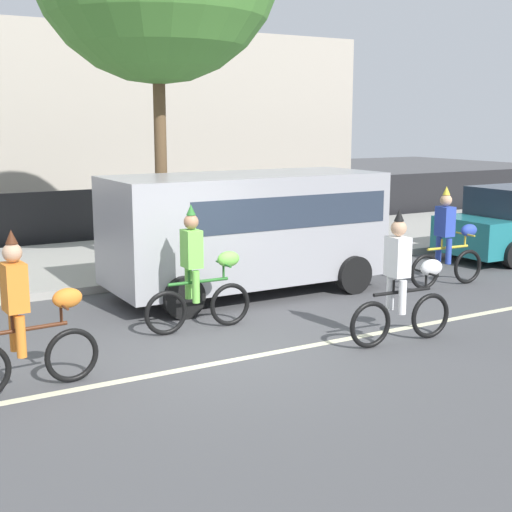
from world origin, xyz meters
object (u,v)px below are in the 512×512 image
(parade_cyclist_orange, at_px, (27,321))
(pedestrian_onlooker, at_px, (262,211))
(parade_cyclist_zebra, at_px, (403,285))
(parked_van_grey, at_px, (249,224))
(parade_cyclist_cobalt, at_px, (449,243))
(parade_cyclist_lime, at_px, (199,276))

(parade_cyclist_orange, height_order, pedestrian_onlooker, parade_cyclist_orange)
(parade_cyclist_zebra, xyz_separation_m, parked_van_grey, (-0.39, 3.72, 0.44))
(parade_cyclist_cobalt, bearing_deg, parade_cyclist_orange, -169.45)
(parked_van_grey, bearing_deg, parade_cyclist_orange, -147.31)
(parade_cyclist_zebra, bearing_deg, pedestrian_onlooker, 75.35)
(parade_cyclist_cobalt, relative_size, parked_van_grey, 0.38)
(parade_cyclist_lime, bearing_deg, parade_cyclist_cobalt, 2.90)
(parade_cyclist_cobalt, bearing_deg, parked_van_grey, 157.75)
(parade_cyclist_orange, xyz_separation_m, parade_cyclist_lime, (2.79, 1.24, 0.00))
(parade_cyclist_zebra, bearing_deg, parade_cyclist_cobalt, 35.97)
(parade_cyclist_cobalt, height_order, parked_van_grey, parked_van_grey)
(parade_cyclist_lime, bearing_deg, parade_cyclist_orange, -155.93)
(parked_van_grey, bearing_deg, parade_cyclist_zebra, -84.02)
(parade_cyclist_cobalt, height_order, pedestrian_onlooker, parade_cyclist_cobalt)
(parade_cyclist_orange, distance_m, parade_cyclist_zebra, 5.06)
(parade_cyclist_orange, height_order, parade_cyclist_lime, same)
(parade_cyclist_lime, xyz_separation_m, parked_van_grey, (1.83, 1.71, 0.44))
(parade_cyclist_orange, bearing_deg, parked_van_grey, 32.69)
(parked_van_grey, bearing_deg, pedestrian_onlooker, 56.39)
(parade_cyclist_lime, distance_m, parade_cyclist_zebra, 2.99)
(parade_cyclist_zebra, bearing_deg, parked_van_grey, 95.98)
(parade_cyclist_orange, distance_m, parade_cyclist_lime, 3.05)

